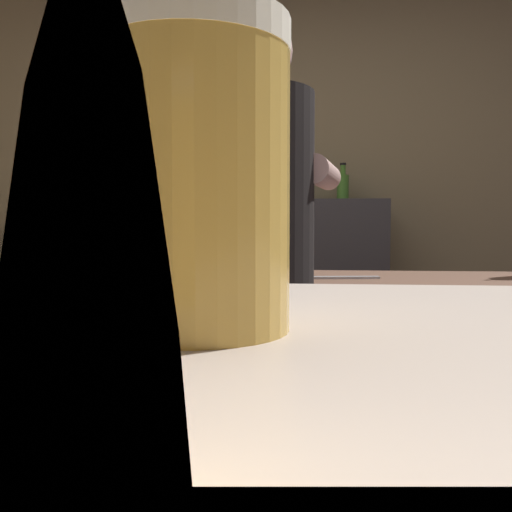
{
  "coord_description": "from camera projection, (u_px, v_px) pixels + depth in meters",
  "views": [
    {
      "loc": [
        0.13,
        -1.22,
        1.07
      ],
      "look_at": [
        0.09,
        -0.75,
        1.04
      ],
      "focal_mm": 39.14,
      "sensor_mm": 36.0,
      "label": 1
    }
  ],
  "objects": [
    {
      "name": "wall_back",
      "position": [
        285.0,
        178.0,
        3.4
      ],
      "size": [
        5.2,
        0.1,
        2.7
      ],
      "primitive_type": "cube",
      "color": "#927F59",
      "rests_on": "ground"
    },
    {
      "name": "prep_counter",
      "position": [
        367.0,
        401.0,
        1.98
      ],
      "size": [
        2.1,
        0.6,
        0.88
      ],
      "primitive_type": "cube",
      "color": "brown",
      "rests_on": "ground"
    },
    {
      "name": "back_shelf",
      "position": [
        315.0,
        307.0,
        3.14
      ],
      "size": [
        0.78,
        0.36,
        1.21
      ],
      "primitive_type": "cube",
      "color": "#373639",
      "rests_on": "ground"
    },
    {
      "name": "bartender",
      "position": [
        252.0,
        268.0,
        1.53
      ],
      "size": [
        0.47,
        0.54,
        1.65
      ],
      "rotation": [
        0.0,
        0.0,
        1.41
      ],
      "color": "#37263A",
      "rests_on": "ground"
    },
    {
      "name": "mixing_bowl",
      "position": [
        246.0,
        268.0,
        2.08
      ],
      "size": [
        0.18,
        0.18,
        0.05
      ],
      "primitive_type": "cylinder",
      "color": "#C3552B",
      "rests_on": "prep_counter"
    },
    {
      "name": "chefs_knife",
      "position": [
        345.0,
        278.0,
        1.91
      ],
      "size": [
        0.24,
        0.07,
        0.01
      ],
      "primitive_type": "cube",
      "rotation": [
        0.0,
        0.0,
        0.14
      ],
      "color": "silver",
      "rests_on": "prep_counter"
    },
    {
      "name": "pint_glass_far",
      "position": [
        195.0,
        178.0,
        0.24
      ],
      "size": [
        0.08,
        0.08,
        0.13
      ],
      "color": "gold",
      "rests_on": "bar_counter"
    },
    {
      "name": "bottle_vinegar",
      "position": [
        343.0,
        186.0,
        3.17
      ],
      "size": [
        0.07,
        0.07,
        0.21
      ],
      "color": "#518E31",
      "rests_on": "back_shelf"
    },
    {
      "name": "bottle_hot_sauce",
      "position": [
        297.0,
        185.0,
        3.12
      ],
      "size": [
        0.06,
        0.06,
        0.22
      ],
      "color": "black",
      "rests_on": "back_shelf"
    },
    {
      "name": "bottle_olive_oil",
      "position": [
        258.0,
        187.0,
        3.18
      ],
      "size": [
        0.06,
        0.06,
        0.21
      ],
      "color": "#365995",
      "rests_on": "back_shelf"
    },
    {
      "name": "bottle_soy",
      "position": [
        274.0,
        183.0,
        3.05
      ],
      "size": [
        0.05,
        0.05,
        0.24
      ],
      "color": "#4B8835",
      "rests_on": "back_shelf"
    }
  ]
}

